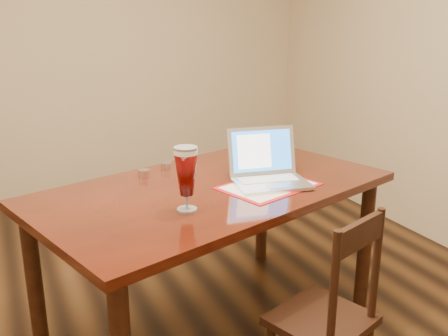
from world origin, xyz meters
name	(u,v)px	position (x,y,z in m)	size (l,w,h in m)	color
dining_table	(214,203)	(0.29, 0.02, 0.73)	(1.97, 1.46, 1.11)	#491409
dining_chair	(328,317)	(0.51, -0.67, 0.42)	(0.48, 0.47, 0.90)	black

